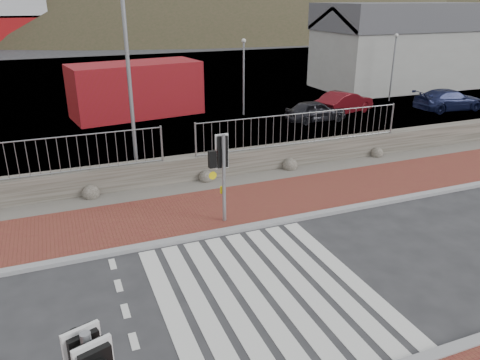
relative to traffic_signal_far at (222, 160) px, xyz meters
name	(u,v)px	position (x,y,z in m)	size (l,w,h in m)	color
ground	(265,293)	(-0.32, -3.61, -1.94)	(220.00, 220.00, 0.00)	#28282B
sidewalk_far	(204,211)	(-0.32, 0.89, -1.90)	(40.00, 3.00, 0.08)	brown
kerb_far	(220,232)	(-0.32, -0.61, -1.89)	(40.00, 0.25, 0.12)	gray
zebra_crossing	(265,293)	(-0.32, -3.61, -1.93)	(4.62, 5.60, 0.01)	silver
gravel_strip	(186,189)	(-0.32, 2.89, -1.91)	(40.00, 1.50, 0.06)	#59544C
stone_wall	(179,170)	(-0.32, 3.69, -1.49)	(40.00, 0.60, 0.90)	#4A463D
railing	(178,134)	(-0.32, 3.54, -0.12)	(18.07, 0.07, 1.22)	gray
quay	(107,87)	(-0.32, 24.29, -1.94)	(120.00, 40.00, 0.50)	#4C4C4F
water	(75,45)	(-0.32, 59.29, -1.94)	(220.00, 50.00, 0.05)	#3F4C54
harbor_building	(403,45)	(19.68, 16.29, 0.99)	(12.20, 6.20, 5.80)	#9E9E99
hills_backdrop	(115,148)	(6.42, 84.29, -25.00)	(254.00, 90.00, 100.00)	#30311D
traffic_signal_far	(222,160)	(0.00, 0.00, 0.00)	(0.64, 0.24, 2.68)	gray
streetlight	(131,56)	(-1.55, 4.53, 2.42)	(1.58, 0.72, 7.74)	gray
shipping_container	(136,89)	(0.16, 14.39, -0.50)	(6.90, 2.87, 2.87)	maroon
car_a	(316,111)	(8.64, 9.48, -1.38)	(1.32, 3.28, 1.12)	black
car_b	(344,103)	(11.06, 10.43, -1.31)	(1.33, 3.81, 1.25)	#530B12
car_c	(449,100)	(17.16, 8.88, -1.33)	(1.71, 4.21, 1.22)	#13193D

